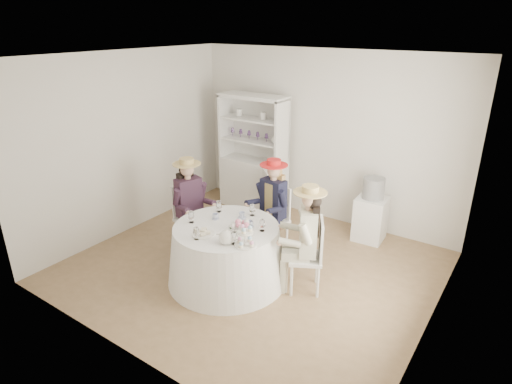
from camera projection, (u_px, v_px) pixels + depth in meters
The scene contains 23 objects.
ground at pixel (252, 267), 5.74m from camera, with size 4.50×4.50×0.00m, color brown.
ceiling at pixel (251, 57), 4.73m from camera, with size 4.50×4.50×0.00m, color white.
wall_back at pixel (324, 138), 6.77m from camera, with size 4.50×4.50×0.00m, color silver.
wall_front at pixel (119, 234), 3.71m from camera, with size 4.50×4.50×0.00m, color silver.
wall_left at pixel (129, 144), 6.42m from camera, with size 4.50×4.50×0.00m, color silver.
wall_right at pixel (445, 216), 4.05m from camera, with size 4.50×4.50×0.00m, color silver.
tea_table at pixel (227, 253), 5.34m from camera, with size 1.50×1.50×0.75m.
hutch at pixel (254, 169), 7.35m from camera, with size 1.24×0.65×1.96m.
side_table at pixel (370, 219), 6.36m from camera, with size 0.43×0.43×0.67m, color silver.
hatbox at pixel (374, 188), 6.17m from camera, with size 0.31×0.31×0.31m, color black.
guest_left at pixel (190, 199), 5.93m from camera, with size 0.56×0.51×1.36m.
guest_mid at pixel (272, 200), 5.91m from camera, with size 0.50×0.53×1.35m.
guest_right at pixel (306, 233), 4.98m from camera, with size 0.58×0.53×1.36m.
spare_chair at pixel (271, 194), 6.92m from camera, with size 0.50×0.50×0.86m.
teacup_a at pixel (216, 217), 5.38m from camera, with size 0.08×0.08×0.06m, color white.
teacup_b at pixel (242, 216), 5.41m from camera, with size 0.08×0.08×0.07m, color white.
teacup_c at pixel (250, 224), 5.18m from camera, with size 0.08×0.08×0.07m, color white.
flower_bowl at pixel (238, 229), 5.08m from camera, with size 0.24×0.24×0.06m, color white.
flower_arrangement at pixel (241, 225), 5.04m from camera, with size 0.18×0.18×0.07m.
table_teapot at pixel (226, 237), 4.78m from camera, with size 0.24×0.17×0.18m.
sandwich_plate at pixel (203, 233), 5.00m from camera, with size 0.27×0.27×0.06m.
cupcake_stand at pixel (245, 239), 4.73m from camera, with size 0.25×0.25×0.23m.
stemware_set at pixel (226, 221), 5.17m from camera, with size 0.93×0.97×0.15m.
Camera 1 is at (2.85, -4.05, 3.07)m, focal length 30.00 mm.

